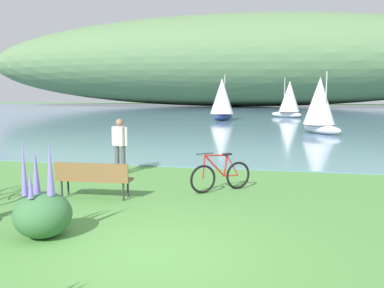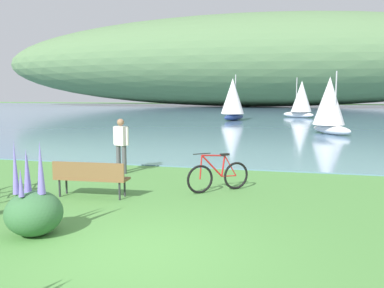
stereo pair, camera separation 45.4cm
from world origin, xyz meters
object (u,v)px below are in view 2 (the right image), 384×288
object	(u,v)px
sailboat_mid_bay	(301,99)
sailboat_far_off	(330,105)
sailboat_toward_hillside	(233,99)
person_at_shoreline	(121,142)
park_bench_near_camera	(90,176)
bicycle_beside_path	(218,176)

from	to	relation	value
sailboat_mid_bay	sailboat_far_off	size ratio (longest dim) A/B	1.08
sailboat_toward_hillside	sailboat_mid_bay	bearing A→B (deg)	44.81
sailboat_mid_bay	sailboat_far_off	bearing A→B (deg)	-85.55
person_at_shoreline	sailboat_toward_hillside	size ratio (longest dim) A/B	0.41
park_bench_near_camera	sailboat_toward_hillside	xyz separation A→B (m)	(-0.58, 28.41, 1.48)
bicycle_beside_path	sailboat_toward_hillside	size ratio (longest dim) A/B	0.34
park_bench_near_camera	sailboat_mid_bay	bearing A→B (deg)	80.88
bicycle_beside_path	person_at_shoreline	bearing A→B (deg)	153.84
park_bench_near_camera	bicycle_beside_path	distance (m)	3.17
sailboat_mid_bay	sailboat_far_off	xyz separation A→B (m)	(1.33, -17.07, -0.14)
sailboat_mid_bay	sailboat_toward_hillside	bearing A→B (deg)	-135.19
sailboat_far_off	sailboat_toward_hillside	bearing A→B (deg)	124.10
park_bench_near_camera	person_at_shoreline	distance (m)	3.07
park_bench_near_camera	sailboat_mid_bay	size ratio (longest dim) A/B	0.45
person_at_shoreline	sailboat_mid_bay	distance (m)	32.08
person_at_shoreline	sailboat_far_off	bearing A→B (deg)	62.95
sailboat_mid_bay	sailboat_toward_hillside	size ratio (longest dim) A/B	0.98
sailboat_toward_hillside	sailboat_far_off	bearing A→B (deg)	-55.90
park_bench_near_camera	bicycle_beside_path	xyz separation A→B (m)	(2.86, 1.34, -0.12)
park_bench_near_camera	sailboat_mid_bay	world-z (taller)	sailboat_mid_bay
person_at_shoreline	sailboat_far_off	xyz separation A→B (m)	(7.36, 14.42, 0.84)
bicycle_beside_path	park_bench_near_camera	bearing A→B (deg)	-154.90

